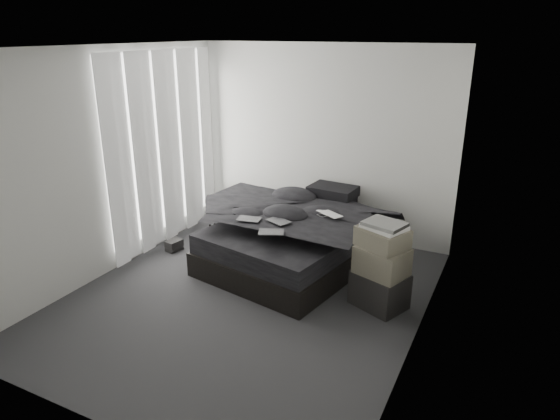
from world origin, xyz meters
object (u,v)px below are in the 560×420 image
at_px(laptop, 326,209).
at_px(box_lower, 379,289).
at_px(bed, 296,252).
at_px(side_stand, 222,224).

relative_size(laptop, box_lower, 0.66).
height_order(bed, laptop, laptop).
bearing_deg(bed, side_stand, -170.13).
bearing_deg(box_lower, bed, 155.55).
height_order(laptop, box_lower, laptop).
xyz_separation_m(laptop, box_lower, (0.83, -0.53, -0.59)).
bearing_deg(side_stand, box_lower, -13.92).
xyz_separation_m(laptop, side_stand, (-1.48, 0.04, -0.46)).
bearing_deg(box_lower, laptop, 147.13).
height_order(bed, side_stand, side_stand).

